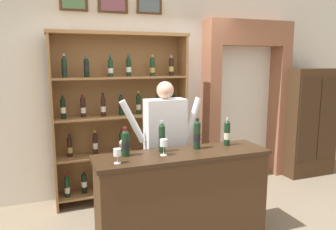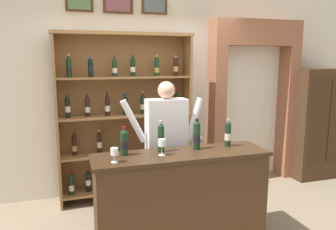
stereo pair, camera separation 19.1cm
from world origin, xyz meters
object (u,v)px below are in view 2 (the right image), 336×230
(shopkeeper, at_px, (166,136))
(tasting_bottle_super_tuscan, at_px, (228,133))
(tasting_bottle_grappa, at_px, (124,142))
(tasting_counter, at_px, (181,198))
(wine_glass_center, at_px, (114,152))
(tasting_bottle_riserva, at_px, (161,137))
(wine_glass_right, at_px, (162,143))
(wine_shelf, at_px, (125,115))
(tasting_bottle_chianti, at_px, (197,135))
(side_cabinet, at_px, (319,124))

(shopkeeper, distance_m, tasting_bottle_super_tuscan, 0.70)
(tasting_bottle_grappa, bearing_deg, tasting_counter, -9.71)
(shopkeeper, distance_m, wine_glass_center, 0.90)
(tasting_bottle_riserva, xyz_separation_m, wine_glass_right, (-0.03, -0.12, -0.03))
(wine_shelf, xyz_separation_m, wine_glass_center, (-0.34, -1.41, -0.10))
(tasting_bottle_grappa, height_order, tasting_bottle_chianti, tasting_bottle_chianti)
(tasting_bottle_chianti, height_order, wine_glass_center, tasting_bottle_chianti)
(tasting_counter, relative_size, tasting_bottle_super_tuscan, 5.90)
(side_cabinet, relative_size, shopkeeper, 1.06)
(tasting_counter, xyz_separation_m, tasting_bottle_chianti, (0.20, 0.09, 0.64))
(wine_shelf, distance_m, tasting_bottle_grappa, 1.24)
(side_cabinet, distance_m, tasting_bottle_super_tuscan, 2.44)
(tasting_bottle_riserva, height_order, wine_glass_right, tasting_bottle_riserva)
(side_cabinet, distance_m, tasting_counter, 3.01)
(tasting_bottle_super_tuscan, height_order, wine_glass_right, tasting_bottle_super_tuscan)
(side_cabinet, distance_m, shopkeeper, 2.85)
(tasting_counter, bearing_deg, wine_shelf, 104.52)
(side_cabinet, xyz_separation_m, tasting_bottle_grappa, (-3.30, -1.09, 0.22))
(shopkeeper, bearing_deg, wine_glass_center, -138.70)
(side_cabinet, relative_size, tasting_counter, 0.98)
(tasting_bottle_super_tuscan, bearing_deg, tasting_bottle_riserva, 179.39)
(tasting_bottle_chianti, bearing_deg, side_cabinet, 23.26)
(tasting_bottle_chianti, bearing_deg, tasting_bottle_super_tuscan, 2.01)
(wine_shelf, bearing_deg, wine_glass_center, -103.71)
(shopkeeper, bearing_deg, tasting_bottle_super_tuscan, -33.80)
(shopkeeper, relative_size, tasting_bottle_super_tuscan, 5.44)
(tasting_bottle_riserva, bearing_deg, shopkeeper, 65.62)
(wine_shelf, relative_size, side_cabinet, 1.28)
(tasting_bottle_riserva, height_order, wine_glass_center, tasting_bottle_riserva)
(side_cabinet, distance_m, tasting_bottle_chianti, 2.78)
(side_cabinet, xyz_separation_m, tasting_counter, (-2.74, -1.18, -0.39))
(tasting_bottle_grappa, bearing_deg, wine_glass_center, -121.72)
(wine_shelf, bearing_deg, tasting_bottle_grappa, -100.35)
(wine_shelf, distance_m, side_cabinet, 3.10)
(tasting_bottle_riserva, bearing_deg, tasting_bottle_grappa, -177.95)
(tasting_bottle_grappa, xyz_separation_m, tasting_bottle_riserva, (0.38, 0.01, 0.02))
(tasting_bottle_grappa, xyz_separation_m, wine_glass_right, (0.35, -0.11, -0.01))
(tasting_bottle_chianti, distance_m, wine_glass_center, 0.91)
(wine_shelf, bearing_deg, shopkeeper, -68.31)
(shopkeeper, relative_size, tasting_bottle_riserva, 5.13)
(tasting_bottle_riserva, bearing_deg, tasting_bottle_chianti, -3.13)
(wine_glass_center, bearing_deg, tasting_bottle_super_tuscan, 9.31)
(wine_shelf, xyz_separation_m, side_cabinet, (3.08, -0.13, -0.28))
(shopkeeper, xyz_separation_m, wine_glass_center, (-0.67, -0.59, 0.03))
(wine_shelf, height_order, shopkeeper, wine_shelf)
(tasting_bottle_super_tuscan, xyz_separation_m, wine_glass_center, (-1.25, -0.20, -0.04))
(wine_glass_center, bearing_deg, shopkeeper, 41.30)
(wine_shelf, height_order, tasting_bottle_grappa, wine_shelf)
(shopkeeper, distance_m, wine_glass_right, 0.54)
(tasting_counter, bearing_deg, shopkeeper, 91.40)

